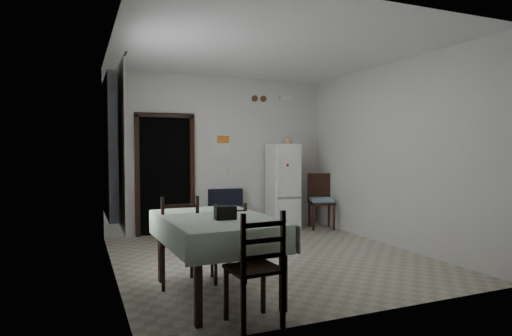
{
  "coord_description": "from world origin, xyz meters",
  "views": [
    {
      "loc": [
        -2.49,
        -5.47,
        1.53
      ],
      "look_at": [
        0.0,
        0.5,
        1.25
      ],
      "focal_mm": 30.0,
      "sensor_mm": 36.0,
      "label": 1
    }
  ],
  "objects": [
    {
      "name": "ground",
      "position": [
        0.0,
        0.0,
        0.0
      ],
      "size": [
        4.5,
        4.5,
        0.0
      ],
      "primitive_type": "plane",
      "color": "#AFA48F",
      "rests_on": "ground"
    },
    {
      "name": "ceiling",
      "position": [
        0.0,
        0.0,
        2.9
      ],
      "size": [
        4.2,
        4.5,
        0.02
      ],
      "primitive_type": null,
      "color": "white",
      "rests_on": "ground"
    },
    {
      "name": "wall_back",
      "position": [
        0.0,
        2.25,
        1.45
      ],
      "size": [
        4.2,
        0.02,
        2.9
      ],
      "primitive_type": null,
      "color": "silver",
      "rests_on": "ground"
    },
    {
      "name": "wall_front",
      "position": [
        0.0,
        -2.25,
        1.45
      ],
      "size": [
        4.2,
        0.02,
        2.9
      ],
      "primitive_type": null,
      "color": "silver",
      "rests_on": "ground"
    },
    {
      "name": "wall_left",
      "position": [
        -2.1,
        0.0,
        1.45
      ],
      "size": [
        0.02,
        4.5,
        2.9
      ],
      "primitive_type": null,
      "color": "silver",
      "rests_on": "ground"
    },
    {
      "name": "wall_right",
      "position": [
        2.1,
        0.0,
        1.45
      ],
      "size": [
        0.02,
        4.5,
        2.9
      ],
      "primitive_type": null,
      "color": "silver",
      "rests_on": "ground"
    },
    {
      "name": "doorway",
      "position": [
        -1.05,
        2.45,
        1.06
      ],
      "size": [
        1.06,
        0.52,
        2.22
      ],
      "color": "black",
      "rests_on": "ground"
    },
    {
      "name": "window_recess",
      "position": [
        -2.15,
        -0.2,
        1.55
      ],
      "size": [
        0.1,
        1.2,
        1.6
      ],
      "primitive_type": "cube",
      "color": "silver",
      "rests_on": "ground"
    },
    {
      "name": "curtain",
      "position": [
        -2.04,
        -0.2,
        1.55
      ],
      "size": [
        0.02,
        1.45,
        1.85
      ],
      "primitive_type": "cube",
      "color": "white",
      "rests_on": "ground"
    },
    {
      "name": "curtain_rod",
      "position": [
        -2.03,
        -0.2,
        2.5
      ],
      "size": [
        0.02,
        1.6,
        0.02
      ],
      "primitive_type": "cylinder",
      "rotation": [
        1.57,
        0.0,
        0.0
      ],
      "color": "black",
      "rests_on": "ground"
    },
    {
      "name": "calendar",
      "position": [
        0.05,
        2.24,
        1.62
      ],
      "size": [
        0.28,
        0.02,
        0.4
      ],
      "primitive_type": "cube",
      "color": "white",
      "rests_on": "ground"
    },
    {
      "name": "calendar_image",
      "position": [
        0.05,
        2.23,
        1.72
      ],
      "size": [
        0.24,
        0.01,
        0.14
      ],
      "primitive_type": "cube",
      "color": "orange",
      "rests_on": "ground"
    },
    {
      "name": "light_switch",
      "position": [
        0.15,
        2.24,
        1.1
      ],
      "size": [
        0.08,
        0.02,
        0.12
      ],
      "primitive_type": "cube",
      "color": "beige",
      "rests_on": "ground"
    },
    {
      "name": "vent_left",
      "position": [
        0.7,
        2.23,
        2.52
      ],
      "size": [
        0.12,
        0.03,
        0.12
      ],
      "primitive_type": "cylinder",
      "rotation": [
        1.57,
        0.0,
        0.0
      ],
      "color": "#543521",
      "rests_on": "ground"
    },
    {
      "name": "vent_right",
      "position": [
        0.88,
        2.23,
        2.52
      ],
      "size": [
        0.12,
        0.03,
        0.12
      ],
      "primitive_type": "cylinder",
      "rotation": [
        1.57,
        0.0,
        0.0
      ],
      "color": "#543521",
      "rests_on": "ground"
    },
    {
      "name": "emergency_light",
      "position": [
        1.35,
        2.21,
        2.55
      ],
      "size": [
        0.25,
        0.07,
        0.09
      ],
      "primitive_type": "cube",
      "color": "white",
      "rests_on": "ground"
    },
    {
      "name": "fridge",
      "position": [
        1.15,
        1.93,
        0.82
      ],
      "size": [
        0.55,
        0.55,
        1.63
      ],
      "primitive_type": null,
      "rotation": [
        0.0,
        0.0,
        -0.04
      ],
      "color": "white",
      "rests_on": "ground"
    },
    {
      "name": "tan_cone",
      "position": [
        1.22,
        1.85,
        1.72
      ],
      "size": [
        0.22,
        0.22,
        0.16
      ],
      "primitive_type": "cone",
      "rotation": [
        0.0,
        0.0,
        -0.13
      ],
      "color": "tan",
      "rests_on": "fridge"
    },
    {
      "name": "navy_seat",
      "position": [
        0.07,
        1.93,
        0.39
      ],
      "size": [
        0.72,
        0.71,
        0.79
      ],
      "primitive_type": null,
      "rotation": [
        0.0,
        0.0,
        -0.13
      ],
      "color": "black",
      "rests_on": "ground"
    },
    {
      "name": "corner_chair",
      "position": [
        1.83,
        1.61,
        0.53
      ],
      "size": [
        0.58,
        0.58,
        1.06
      ],
      "primitive_type": null,
      "rotation": [
        0.0,
        0.0,
        -0.31
      ],
      "color": "black",
      "rests_on": "ground"
    },
    {
      "name": "dining_table",
      "position": [
        -1.17,
        -1.23,
        0.42
      ],
      "size": [
        1.12,
        1.64,
        0.83
      ],
      "primitive_type": null,
      "rotation": [
        0.0,
        0.0,
        0.05
      ],
      "color": "#98AB92",
      "rests_on": "ground"
    },
    {
      "name": "black_bag",
      "position": [
        -1.14,
        -1.43,
        0.9
      ],
      "size": [
        0.21,
        0.13,
        0.13
      ],
      "primitive_type": "cube",
      "rotation": [
        0.0,
        0.0,
        -0.05
      ],
      "color": "black",
      "rests_on": "dining_table"
    },
    {
      "name": "dining_chair_far_left",
      "position": [
        -1.46,
        -0.71,
        0.51
      ],
      "size": [
        0.47,
        0.47,
        1.02
      ],
      "primitive_type": null,
      "rotation": [
        0.0,
        0.0,
        3.07
      ],
      "color": "black",
      "rests_on": "ground"
    },
    {
      "name": "dining_chair_far_right",
      "position": [
        -0.89,
        -0.78,
        0.46
      ],
      "size": [
        0.46,
        0.46,
        0.92
      ],
      "primitive_type": null,
      "rotation": [
        0.0,
        0.0,
        2.97
      ],
      "color": "black",
      "rests_on": "ground"
    },
    {
      "name": "dining_chair_near_head",
      "position": [
        -1.09,
        -2.06,
        0.51
      ],
      "size": [
        0.46,
        0.46,
        1.01
      ],
      "primitive_type": null,
      "rotation": [
        0.0,
        0.0,
        3.2
      ],
      "color": "black",
      "rests_on": "ground"
    }
  ]
}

